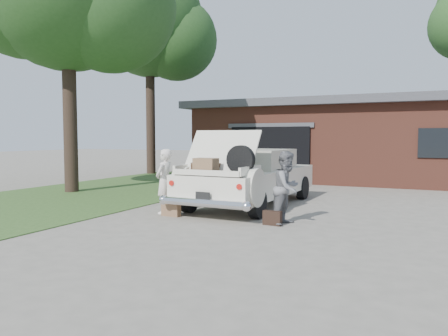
% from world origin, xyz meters
% --- Properties ---
extents(ground, '(90.00, 90.00, 0.00)m').
position_xyz_m(ground, '(0.00, 0.00, 0.00)').
color(ground, gray).
rests_on(ground, ground).
extents(grass_strip, '(6.00, 16.00, 0.02)m').
position_xyz_m(grass_strip, '(-5.50, 3.00, 0.01)').
color(grass_strip, '#2D4C1E').
rests_on(grass_strip, ground).
extents(house, '(12.80, 7.80, 3.30)m').
position_xyz_m(house, '(0.98, 11.47, 1.67)').
color(house, brown).
rests_on(house, ground).
extents(tree_back, '(6.03, 5.25, 9.96)m').
position_xyz_m(tree_back, '(-8.14, 9.62, 7.01)').
color(tree_back, '#38281E').
rests_on(tree_back, ground).
extents(sedan, '(2.15, 5.21, 1.95)m').
position_xyz_m(sedan, '(-0.07, 2.38, 0.76)').
color(sedan, silver).
rests_on(sedan, ground).
extents(woman_left, '(0.39, 0.57, 1.51)m').
position_xyz_m(woman_left, '(-1.45, 0.39, 0.76)').
color(woman_left, silver).
rests_on(woman_left, ground).
extents(woman_right, '(0.73, 0.85, 1.51)m').
position_xyz_m(woman_right, '(1.54, 0.37, 0.75)').
color(woman_right, slate).
rests_on(woman_right, ground).
extents(suitcase_left, '(0.48, 0.20, 0.36)m').
position_xyz_m(suitcase_left, '(-1.11, 0.14, 0.18)').
color(suitcase_left, '#866144').
rests_on(suitcase_left, ground).
extents(suitcase_right, '(0.39, 0.16, 0.30)m').
position_xyz_m(suitcase_right, '(1.31, 0.12, 0.15)').
color(suitcase_right, black).
rests_on(suitcase_right, ground).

